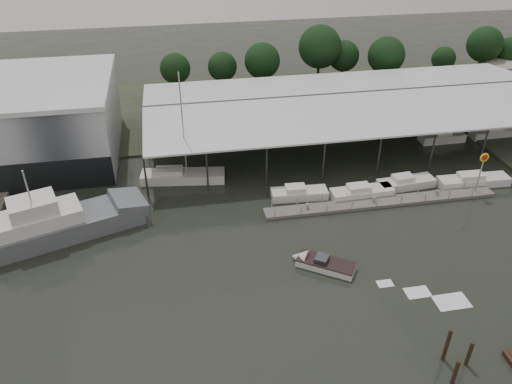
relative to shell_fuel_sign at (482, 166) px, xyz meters
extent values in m
plane|color=black|center=(-27.00, -9.99, -3.93)|extent=(200.00, 200.00, 0.00)
cube|color=#3D4332|center=(-27.00, 32.01, -3.83)|extent=(140.00, 30.00, 0.30)
cube|color=#AAB0B5|center=(-55.00, 20.01, 1.07)|extent=(24.00, 20.00, 10.00)
cube|color=black|center=(-55.00, 9.96, -1.93)|extent=(24.00, 0.30, 4.00)
cube|color=silver|center=(-55.00, 20.01, 6.27)|extent=(24.50, 20.50, 0.60)
cube|color=#2F3235|center=(-10.00, 18.01, 2.84)|extent=(58.00, 0.40, 0.30)
cylinder|color=#2F3235|center=(-39.00, 6.51, -1.18)|extent=(0.24, 0.24, 5.50)
cylinder|color=#2F3235|center=(-39.00, 29.51, -1.18)|extent=(0.24, 0.24, 5.50)
cylinder|color=#2F3235|center=(19.00, 29.51, -1.18)|extent=(0.24, 0.24, 5.50)
cube|color=slate|center=(-12.00, 0.01, -3.73)|extent=(28.00, 2.00, 0.40)
cylinder|color=gray|center=(-25.00, -0.89, -3.13)|extent=(0.10, 0.10, 1.20)
cylinder|color=gray|center=(1.00, 0.91, -3.13)|extent=(0.10, 0.10, 1.20)
cube|color=gray|center=(-13.00, 0.01, -3.23)|extent=(0.30, 0.30, 0.70)
cylinder|color=gray|center=(0.00, 0.01, -1.43)|extent=(0.16, 0.16, 5.00)
cylinder|color=yellow|center=(0.00, 0.01, 1.07)|extent=(1.10, 0.12, 1.10)
cylinder|color=red|center=(0.00, -0.06, 1.07)|extent=(0.70, 0.05, 0.70)
cube|color=gray|center=(28.00, 35.01, -1.93)|extent=(10.00, 8.00, 4.00)
cube|color=#585D61|center=(-48.95, 0.10, -3.03)|extent=(19.49, 10.65, 2.40)
cube|color=#585D61|center=(-41.05, 2.79, -2.03)|extent=(4.88, 5.50, 1.88)
cube|color=silver|center=(-50.03, -0.27, -1.24)|extent=(9.72, 6.63, 1.80)
cube|color=silver|center=(-50.03, -0.27, 0.47)|extent=(5.40, 4.68, 1.61)
cylinder|color=gray|center=(-50.03, -0.27, 2.87)|extent=(0.18, 0.18, 3.50)
cube|color=silver|center=(-34.62, 9.52, -3.43)|extent=(10.68, 3.97, 1.40)
cube|color=silver|center=(-36.28, 9.74, -2.53)|extent=(3.55, 2.22, 0.80)
cylinder|color=gray|center=(-34.11, 9.45, 3.67)|extent=(0.16, 0.16, 13.10)
cylinder|color=gray|center=(-35.97, 9.70, -2.03)|extent=(3.48, 0.59, 0.12)
cube|color=silver|center=(-21.82, -9.81, -3.58)|extent=(5.81, 4.79, 0.90)
cone|color=silver|center=(-24.13, -8.28, -3.58)|extent=(2.44, 2.55, 2.00)
cube|color=black|center=(-21.82, -9.81, -3.18)|extent=(5.84, 4.84, 0.12)
cube|color=#2F3235|center=(-22.20, -9.56, -2.93)|extent=(1.77, 1.83, 0.50)
cube|color=silver|center=(-16.97, -13.03, -3.91)|extent=(2.30, 1.50, 0.04)
cube|color=silver|center=(-14.47, -14.69, -3.91)|extent=(3.10, 2.00, 0.04)
cube|color=silver|center=(-11.97, -16.35, -3.91)|extent=(3.90, 2.50, 0.04)
cube|color=silver|center=(-21.19, 3.03, -3.43)|extent=(6.82, 2.64, 1.10)
cube|color=silver|center=(-21.69, 3.03, -2.63)|extent=(2.44, 1.76, 0.70)
cube|color=silver|center=(-13.73, 1.89, -3.43)|extent=(7.64, 2.41, 1.10)
cube|color=silver|center=(-14.23, 1.89, -2.63)|extent=(2.70, 1.68, 0.70)
cube|color=silver|center=(-7.59, 3.04, -3.43)|extent=(7.30, 2.78, 1.10)
cube|color=silver|center=(-8.09, 3.04, -2.63)|extent=(2.62, 1.80, 0.70)
cube|color=silver|center=(0.90, 2.02, -3.43)|extent=(9.02, 2.51, 1.10)
cube|color=silver|center=(0.40, 2.02, -2.63)|extent=(3.18, 1.71, 0.70)
cylinder|color=#312318|center=(-14.35, -22.89, -2.98)|extent=(0.32, 0.32, 3.09)
cylinder|color=#312318|center=(-16.28, -24.28, -2.99)|extent=(0.32, 0.32, 3.06)
cylinder|color=#312318|center=(-15.89, -22.10, -2.57)|extent=(0.32, 0.32, 3.92)
cylinder|color=black|center=(-33.95, 38.25, -2.08)|extent=(0.50, 0.50, 3.68)
sphere|color=#163617|center=(-33.95, 38.25, 1.23)|extent=(5.16, 5.16, 5.16)
cylinder|color=black|center=(-25.90, 38.25, -2.14)|extent=(0.50, 0.50, 3.58)
sphere|color=#163617|center=(-25.90, 38.25, 1.09)|extent=(5.01, 5.01, 5.01)
cylinder|color=black|center=(-19.19, 36.85, -1.75)|extent=(0.50, 0.50, 4.35)
sphere|color=#163617|center=(-19.19, 36.85, 2.17)|extent=(6.09, 6.09, 6.09)
cylinder|color=black|center=(-8.61, 38.43, -1.25)|extent=(0.50, 0.50, 5.34)
sphere|color=#163617|center=(-8.61, 38.43, 3.56)|extent=(7.48, 7.48, 7.48)
cylinder|color=black|center=(-3.90, 38.87, -1.96)|extent=(0.50, 0.50, 3.93)
sphere|color=#163617|center=(-3.90, 38.87, 1.58)|extent=(5.50, 5.50, 5.50)
cylinder|color=black|center=(2.44, 35.01, -1.64)|extent=(0.50, 0.50, 4.57)
sphere|color=#163617|center=(2.44, 35.01, 2.47)|extent=(6.40, 6.40, 6.40)
cylinder|color=black|center=(15.02, 37.60, -2.38)|extent=(0.50, 0.50, 3.10)
sphere|color=#163617|center=(15.02, 37.60, 0.42)|extent=(4.34, 4.34, 4.34)
cylinder|color=black|center=(22.99, 37.96, -1.62)|extent=(0.50, 0.50, 4.61)
sphere|color=#163617|center=(22.99, 37.96, 2.53)|extent=(6.46, 6.46, 6.46)
cylinder|color=black|center=(28.09, 37.62, -2.13)|extent=(0.50, 0.50, 3.59)
sphere|color=#163617|center=(28.09, 37.62, 1.10)|extent=(5.03, 5.03, 5.03)
camera|label=1|loc=(-35.31, -45.48, 28.54)|focal=35.00mm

